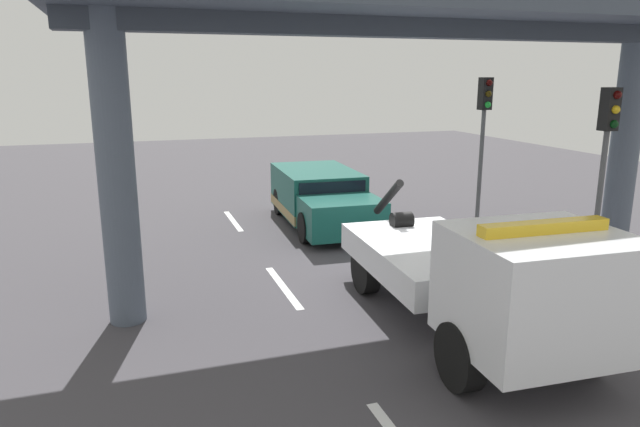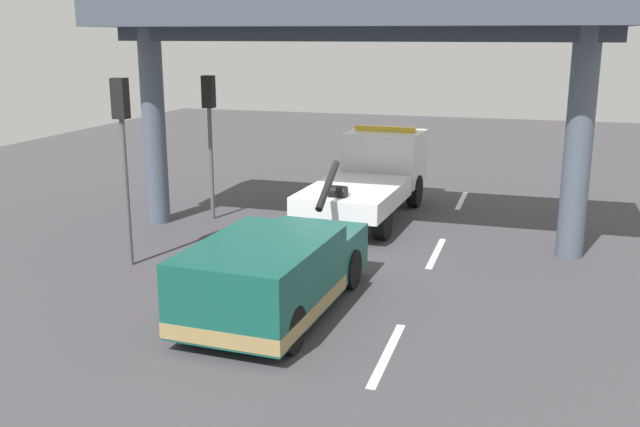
{
  "view_description": "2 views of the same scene",
  "coord_description": "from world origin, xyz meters",
  "px_view_note": "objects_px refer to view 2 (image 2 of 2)",
  "views": [
    {
      "loc": [
        11.12,
        -5.39,
        4.38
      ],
      "look_at": [
        -2.13,
        -0.94,
        1.01
      ],
      "focal_mm": 32.09,
      "sensor_mm": 36.0,
      "label": 1
    },
    {
      "loc": [
        -17.02,
        -4.63,
        5.29
      ],
      "look_at": [
        -1.0,
        0.23,
        1.06
      ],
      "focal_mm": 40.05,
      "sensor_mm": 36.0,
      "label": 2
    }
  ],
  "objects_px": {
    "tow_truck_white": "(373,174)",
    "traffic_light_near": "(123,131)",
    "towed_van_green": "(274,275)",
    "traffic_light_far": "(210,115)"
  },
  "relations": [
    {
      "from": "tow_truck_white",
      "to": "towed_van_green",
      "type": "bearing_deg",
      "value": 179.71
    },
    {
      "from": "traffic_light_far",
      "to": "tow_truck_white",
      "type": "bearing_deg",
      "value": -64.47
    },
    {
      "from": "tow_truck_white",
      "to": "traffic_light_far",
      "type": "height_order",
      "value": "traffic_light_far"
    },
    {
      "from": "towed_van_green",
      "to": "traffic_light_near",
      "type": "bearing_deg",
      "value": 66.66
    },
    {
      "from": "tow_truck_white",
      "to": "traffic_light_near",
      "type": "relative_size",
      "value": 1.68
    },
    {
      "from": "tow_truck_white",
      "to": "traffic_light_near",
      "type": "distance_m",
      "value": 8.09
    },
    {
      "from": "towed_van_green",
      "to": "traffic_light_near",
      "type": "height_order",
      "value": "traffic_light_near"
    },
    {
      "from": "towed_van_green",
      "to": "traffic_light_near",
      "type": "distance_m",
      "value": 5.22
    },
    {
      "from": "towed_van_green",
      "to": "traffic_light_far",
      "type": "bearing_deg",
      "value": 33.95
    },
    {
      "from": "traffic_light_near",
      "to": "traffic_light_far",
      "type": "bearing_deg",
      "value": 0.0
    }
  ]
}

